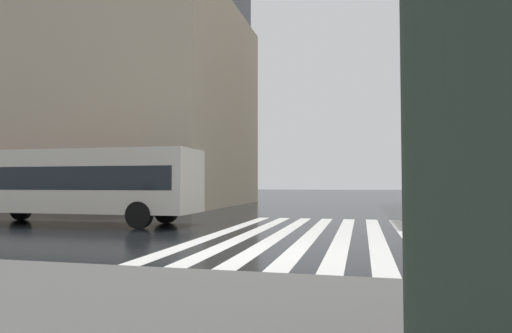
# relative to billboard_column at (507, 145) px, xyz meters

# --- Properties ---
(ground_plane) EXTENTS (220.00, 220.00, 0.00)m
(ground_plane) POSITION_rel_billboard_column_xyz_m (7.03, 3.59, -1.92)
(ground_plane) COLOR black
(zebra_crossing) EXTENTS (13.00, 6.50, 0.01)m
(zebra_crossing) POSITION_rel_billboard_column_xyz_m (11.03, 2.56, -1.92)
(zebra_crossing) COLOR silver
(zebra_crossing) RESTS_ON ground_plane
(haussmann_block_mid) EXTENTS (17.21, 23.13, 18.48)m
(haussmann_block_mid) POSITION_rel_billboard_column_xyz_m (27.52, 21.71, 7.13)
(haussmann_block_mid) COLOR tan
(haussmann_block_mid) RESTS_ON ground_plane
(billboard_column) EXTENTS (1.46, 1.46, 3.45)m
(billboard_column) POSITION_rel_billboard_column_xyz_m (0.00, 0.00, 0.00)
(billboard_column) COLOR #28382D
(billboard_column) RESTS_ON sidewalk_pavement
(city_bus) EXTENTS (2.60, 11.00, 3.00)m
(city_bus) POSITION_rel_billboard_column_xyz_m (12.53, 12.76, -0.16)
(city_bus) COLOR beige
(city_bus) RESTS_ON ground_plane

